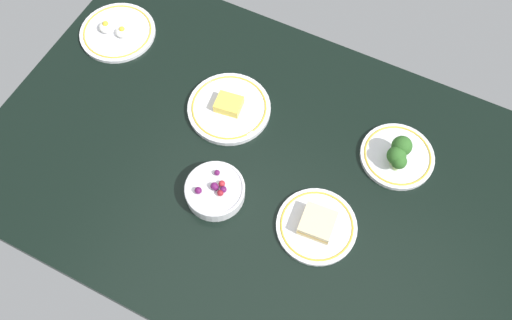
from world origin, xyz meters
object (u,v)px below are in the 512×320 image
at_px(plate_cheese, 229,108).
at_px(plate_eggs, 117,32).
at_px(bowl_berries, 215,191).
at_px(plate_sandwich, 317,225).
at_px(plate_broccoli, 398,155).

distance_m(plate_cheese, plate_eggs, 0.42).
bearing_deg(bowl_berries, plate_eggs, 147.37).
relative_size(plate_cheese, plate_eggs, 1.02).
xyz_separation_m(plate_eggs, plate_sandwich, (0.75, -0.28, 0.00)).
bearing_deg(plate_sandwich, plate_cheese, 149.75).
bearing_deg(bowl_berries, plate_sandwich, 7.45).
xyz_separation_m(plate_cheese, plate_eggs, (-0.41, 0.09, -0.00)).
relative_size(plate_broccoli, plate_cheese, 0.85).
relative_size(plate_sandwich, bowl_berries, 1.32).
height_order(plate_broccoli, plate_sandwich, plate_broccoli).
height_order(plate_cheese, bowl_berries, bowl_berries).
distance_m(plate_broccoli, plate_cheese, 0.45).
bearing_deg(plate_sandwich, plate_eggs, 159.27).
xyz_separation_m(plate_cheese, bowl_berries, (0.08, -0.23, 0.01)).
height_order(plate_broccoli, plate_eggs, plate_broccoli).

